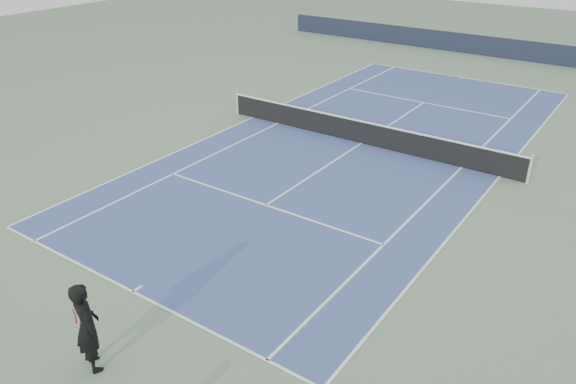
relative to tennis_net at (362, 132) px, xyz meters
The scene contains 5 objects.
ground 0.50m from the tennis_net, ahead, with size 80.00×80.00×0.00m, color slate.
court_surface 0.50m from the tennis_net, ahead, with size 10.97×23.77×0.01m, color #384D84.
tennis_net is the anchor object (origin of this frame).
windscreen_far 17.89m from the tennis_net, 90.00° to the left, with size 30.00×0.25×1.20m, color black.
tennis_player 14.08m from the tennis_net, 84.84° to the right, with size 0.92×0.80×2.04m.
Camera 1 is at (9.52, -18.90, 8.44)m, focal length 35.00 mm.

